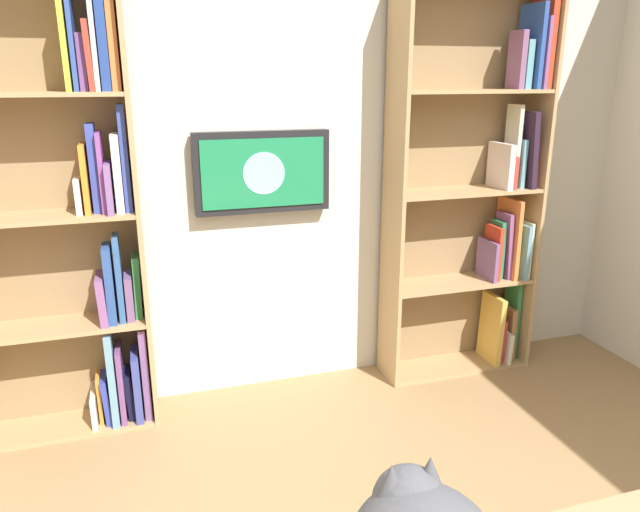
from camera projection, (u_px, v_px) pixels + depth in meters
name	position (u px, v px, depth m)	size (l,w,h in m)	color
wall_back	(267.00, 151.00, 3.13)	(4.52, 0.06, 2.70)	beige
bookshelf_left	(480.00, 196.00, 3.40)	(0.90, 0.28, 2.21)	tan
bookshelf_right	(71.00, 224.00, 2.78)	(0.86, 0.28, 2.21)	tan
wall_mounted_tv	(263.00, 172.00, 3.07)	(0.71, 0.07, 0.43)	black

